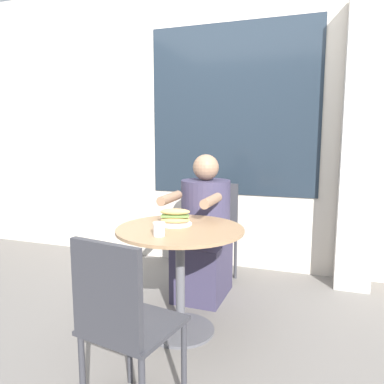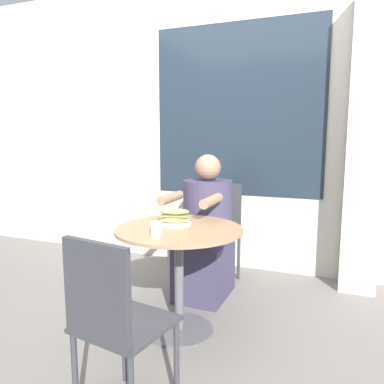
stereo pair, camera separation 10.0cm
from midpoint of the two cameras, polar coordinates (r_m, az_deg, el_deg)
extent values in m
plane|color=slate|center=(2.67, -0.81, -20.36)|extent=(8.00, 8.00, 0.00)
cube|color=beige|center=(3.68, 7.67, 10.16)|extent=(8.00, 0.08, 2.80)
cube|color=#1E2833|center=(3.64, 7.65, 12.23)|extent=(1.62, 0.01, 1.60)
cube|color=beige|center=(3.37, 25.64, 6.17)|extent=(0.28, 0.28, 2.40)
cylinder|color=#997551|center=(2.41, -0.84, -5.70)|extent=(0.82, 0.82, 0.02)
cylinder|color=#515156|center=(2.52, -0.82, -13.32)|extent=(0.06, 0.06, 0.67)
cylinder|color=#515156|center=(2.66, -0.81, -20.19)|extent=(0.45, 0.45, 0.02)
cube|color=#333338|center=(3.29, 4.52, -6.48)|extent=(0.39, 0.39, 0.02)
cube|color=#333338|center=(3.40, 5.47, -2.18)|extent=(0.35, 0.04, 0.42)
cylinder|color=#333338|center=(3.16, 6.43, -11.41)|extent=(0.03, 0.03, 0.43)
cylinder|color=#333338|center=(3.26, 0.75, -10.72)|extent=(0.03, 0.03, 0.43)
cylinder|color=#333338|center=(3.46, 7.97, -9.65)|extent=(0.03, 0.03, 0.43)
cylinder|color=#333338|center=(3.55, 2.75, -9.10)|extent=(0.03, 0.03, 0.43)
cube|color=#38334C|center=(3.09, 2.80, -11.66)|extent=(0.38, 0.50, 0.45)
cylinder|color=#38334C|center=(3.03, 3.34, -2.82)|extent=(0.40, 0.40, 0.49)
sphere|color=#8E6B51|center=(2.98, 3.40, 3.76)|extent=(0.21, 0.21, 0.21)
cylinder|color=#8E6B51|center=(2.62, 4.08, -1.34)|extent=(0.07, 0.32, 0.07)
cylinder|color=#8E6B51|center=(2.73, -2.23, -0.91)|extent=(0.07, 0.32, 0.07)
cube|color=#333338|center=(1.82, -8.37, -19.28)|extent=(0.44, 0.44, 0.02)
cube|color=#333338|center=(1.61, -12.63, -14.59)|extent=(0.35, 0.09, 0.42)
cylinder|color=#333338|center=(2.14, -8.84, -21.73)|extent=(0.03, 0.03, 0.43)
cylinder|color=#333338|center=(1.97, -0.76, -24.51)|extent=(0.03, 0.03, 0.43)
cylinder|color=#333338|center=(1.94, -15.84, -25.45)|extent=(0.03, 0.03, 0.43)
cylinder|color=white|center=(2.50, -1.54, -4.84)|extent=(0.23, 0.23, 0.01)
ellipsoid|color=tan|center=(2.50, -1.54, -4.26)|extent=(0.21, 0.12, 0.04)
cube|color=olive|center=(2.49, -1.54, -3.64)|extent=(0.19, 0.12, 0.01)
ellipsoid|color=tan|center=(2.49, -1.54, -3.01)|extent=(0.21, 0.12, 0.04)
cylinder|color=silver|center=(2.22, -4.15, -5.75)|extent=(0.07, 0.07, 0.07)
cylinder|color=white|center=(2.21, -4.16, -4.72)|extent=(0.07, 0.07, 0.01)
camera|label=1|loc=(0.05, -88.89, 0.16)|focal=35.00mm
camera|label=2|loc=(0.05, 91.11, -0.16)|focal=35.00mm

